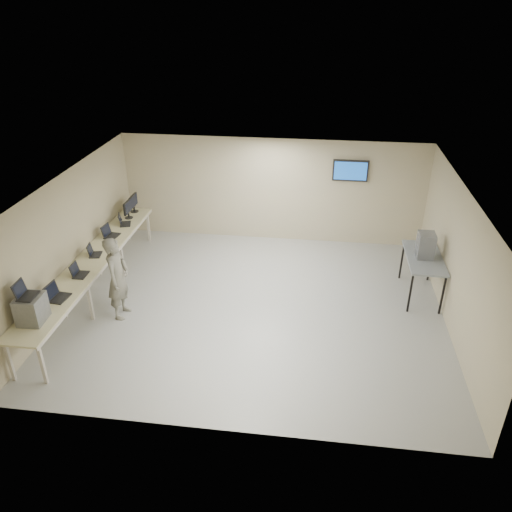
# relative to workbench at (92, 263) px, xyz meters

# --- Properties ---
(room) EXTENTS (8.01, 7.01, 2.81)m
(room) POSITION_rel_workbench_xyz_m (3.62, 0.06, 0.58)
(room) COLOR #A0A19E
(room) RESTS_ON ground
(workbench) EXTENTS (0.76, 6.00, 0.90)m
(workbench) POSITION_rel_workbench_xyz_m (0.00, 0.00, 0.00)
(workbench) COLOR beige
(workbench) RESTS_ON ground
(equipment_box) EXTENTS (0.45, 0.51, 0.50)m
(equipment_box) POSITION_rel_workbench_xyz_m (-0.06, -2.29, 0.33)
(equipment_box) COLOR slate
(equipment_box) RESTS_ON workbench
(laptop_on_box) EXTENTS (0.31, 0.38, 0.29)m
(laptop_on_box) POSITION_rel_workbench_xyz_m (-0.12, -2.29, 0.65)
(laptop_on_box) COLOR black
(laptop_on_box) RESTS_ON equipment_box
(laptop_0) EXTENTS (0.36, 0.42, 0.31)m
(laptop_0) POSITION_rel_workbench_xyz_m (-0.02, -1.54, 0.15)
(laptop_0) COLOR black
(laptop_0) RESTS_ON workbench
(laptop_1) EXTENTS (0.29, 0.35, 0.27)m
(laptop_1) POSITION_rel_workbench_xyz_m (0.00, -0.65, 0.14)
(laptop_1) COLOR black
(laptop_1) RESTS_ON workbench
(laptop_2) EXTENTS (0.32, 0.36, 0.25)m
(laptop_2) POSITION_rel_workbench_xyz_m (-0.06, 0.24, 0.14)
(laptop_2) COLOR black
(laptop_2) RESTS_ON workbench
(laptop_3) EXTENTS (0.35, 0.41, 0.29)m
(laptop_3) POSITION_rel_workbench_xyz_m (-0.07, 1.21, 0.15)
(laptop_3) COLOR black
(laptop_3) RESTS_ON workbench
(laptop_4) EXTENTS (0.38, 0.40, 0.27)m
(laptop_4) POSITION_rel_workbench_xyz_m (-0.01, 1.92, 0.14)
(laptop_4) COLOR black
(laptop_4) RESTS_ON workbench
(monitor_near) EXTENTS (0.21, 0.46, 0.46)m
(monitor_near) POSITION_rel_workbench_xyz_m (-0.01, 2.33, 0.35)
(monitor_near) COLOR black
(monitor_near) RESTS_ON workbench
(monitor_far) EXTENTS (0.21, 0.47, 0.47)m
(monitor_far) POSITION_rel_workbench_xyz_m (-0.01, 2.75, 0.36)
(monitor_far) COLOR black
(monitor_far) RESTS_ON workbench
(soldier) EXTENTS (0.45, 0.67, 1.80)m
(soldier) POSITION_rel_workbench_xyz_m (0.85, -0.65, 0.07)
(soldier) COLOR #5C5D53
(soldier) RESTS_ON ground
(side_table) EXTENTS (0.76, 1.63, 0.98)m
(side_table) POSITION_rel_workbench_xyz_m (7.19, 0.97, 0.08)
(side_table) COLOR gray
(side_table) RESTS_ON ground
(storage_bins) EXTENTS (0.35, 0.39, 0.56)m
(storage_bins) POSITION_rel_workbench_xyz_m (7.17, 0.97, 0.43)
(storage_bins) COLOR gray
(storage_bins) RESTS_ON side_table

